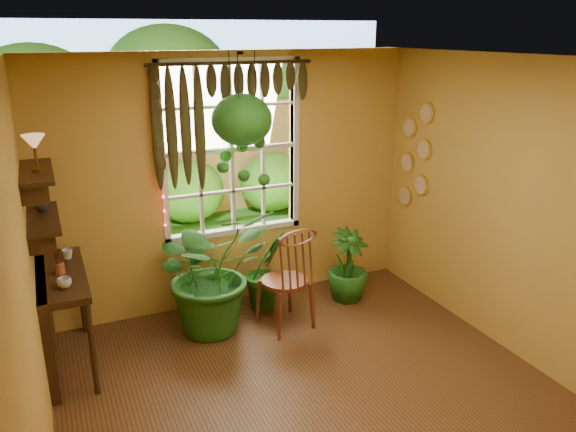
# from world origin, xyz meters

# --- Properties ---
(floor) EXTENTS (4.50, 4.50, 0.00)m
(floor) POSITION_xyz_m (0.00, 0.00, 0.00)
(floor) COLOR brown
(floor) RESTS_ON ground
(ceiling) EXTENTS (4.50, 4.50, 0.00)m
(ceiling) POSITION_xyz_m (0.00, 0.00, 2.70)
(ceiling) COLOR white
(ceiling) RESTS_ON wall_back
(wall_back) EXTENTS (4.00, 0.00, 4.00)m
(wall_back) POSITION_xyz_m (0.00, 2.25, 1.35)
(wall_back) COLOR gold
(wall_back) RESTS_ON floor
(wall_left) EXTENTS (0.00, 4.50, 4.50)m
(wall_left) POSITION_xyz_m (-2.00, 0.00, 1.35)
(wall_left) COLOR gold
(wall_left) RESTS_ON floor
(wall_right) EXTENTS (0.00, 4.50, 4.50)m
(wall_right) POSITION_xyz_m (2.00, 0.00, 1.35)
(wall_right) COLOR gold
(wall_right) RESTS_ON floor
(window) EXTENTS (1.52, 0.10, 1.86)m
(window) POSITION_xyz_m (0.00, 2.28, 1.70)
(window) COLOR white
(window) RESTS_ON wall_back
(valance_vine) EXTENTS (1.70, 0.12, 1.10)m
(valance_vine) POSITION_xyz_m (-0.08, 2.16, 2.28)
(valance_vine) COLOR #36220E
(valance_vine) RESTS_ON window
(string_lights) EXTENTS (0.03, 0.03, 1.54)m
(string_lights) POSITION_xyz_m (-0.76, 2.19, 1.75)
(string_lights) COLOR #FF2633
(string_lights) RESTS_ON window
(wall_plates) EXTENTS (0.04, 0.32, 1.10)m
(wall_plates) POSITION_xyz_m (1.98, 1.79, 1.55)
(wall_plates) COLOR beige
(wall_plates) RESTS_ON wall_right
(counter_ledge) EXTENTS (0.40, 1.20, 0.90)m
(counter_ledge) POSITION_xyz_m (-1.91, 1.60, 0.55)
(counter_ledge) COLOR #36220E
(counter_ledge) RESTS_ON floor
(shelf_lower) EXTENTS (0.25, 0.90, 0.04)m
(shelf_lower) POSITION_xyz_m (-1.88, 1.60, 1.40)
(shelf_lower) COLOR #36220E
(shelf_lower) RESTS_ON wall_left
(shelf_upper) EXTENTS (0.25, 0.90, 0.04)m
(shelf_upper) POSITION_xyz_m (-1.88, 1.60, 1.80)
(shelf_upper) COLOR #36220E
(shelf_upper) RESTS_ON wall_left
(backyard) EXTENTS (14.00, 10.00, 12.00)m
(backyard) POSITION_xyz_m (0.24, 6.87, 1.28)
(backyard) COLOR #22611B
(backyard) RESTS_ON ground
(windsor_chair) EXTENTS (0.55, 0.58, 1.27)m
(windsor_chair) POSITION_xyz_m (0.26, 1.42, 0.37)
(windsor_chair) COLOR maroon
(windsor_chair) RESTS_ON floor
(potted_plant_left) EXTENTS (1.38, 1.27, 1.27)m
(potted_plant_left) POSITION_xyz_m (-0.44, 1.70, 0.64)
(potted_plant_left) COLOR #144D15
(potted_plant_left) RESTS_ON floor
(potted_plant_mid) EXTENTS (0.56, 0.50, 0.87)m
(potted_plant_mid) POSITION_xyz_m (0.23, 1.92, 0.43)
(potted_plant_mid) COLOR #144D15
(potted_plant_mid) RESTS_ON floor
(potted_plant_right) EXTENTS (0.55, 0.55, 0.81)m
(potted_plant_right) POSITION_xyz_m (1.13, 1.72, 0.41)
(potted_plant_right) COLOR #144D15
(potted_plant_right) RESTS_ON floor
(hanging_basket) EXTENTS (0.60, 0.60, 1.32)m
(hanging_basket) POSITION_xyz_m (0.02, 1.99, 1.96)
(hanging_basket) COLOR black
(hanging_basket) RESTS_ON ceiling
(cup_a) EXTENTS (0.14, 0.14, 0.09)m
(cup_a) POSITION_xyz_m (-1.78, 1.27, 0.94)
(cup_a) COLOR silver
(cup_a) RESTS_ON counter_ledge
(cup_b) EXTENTS (0.11, 0.11, 0.09)m
(cup_b) POSITION_xyz_m (-1.72, 1.91, 0.95)
(cup_b) COLOR beige
(cup_b) RESTS_ON counter_ledge
(brush_jar) EXTENTS (0.08, 0.08, 0.30)m
(brush_jar) POSITION_xyz_m (-1.80, 1.58, 1.02)
(brush_jar) COLOR #974F2C
(brush_jar) RESTS_ON counter_ledge
(shelf_vase) EXTENTS (0.15, 0.15, 0.12)m
(shelf_vase) POSITION_xyz_m (-1.87, 1.79, 1.48)
(shelf_vase) COLOR #B2AD99
(shelf_vase) RESTS_ON shelf_lower
(tiffany_lamp) EXTENTS (0.18, 0.18, 0.30)m
(tiffany_lamp) POSITION_xyz_m (-1.86, 1.51, 2.04)
(tiffany_lamp) COLOR brown
(tiffany_lamp) RESTS_ON shelf_upper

